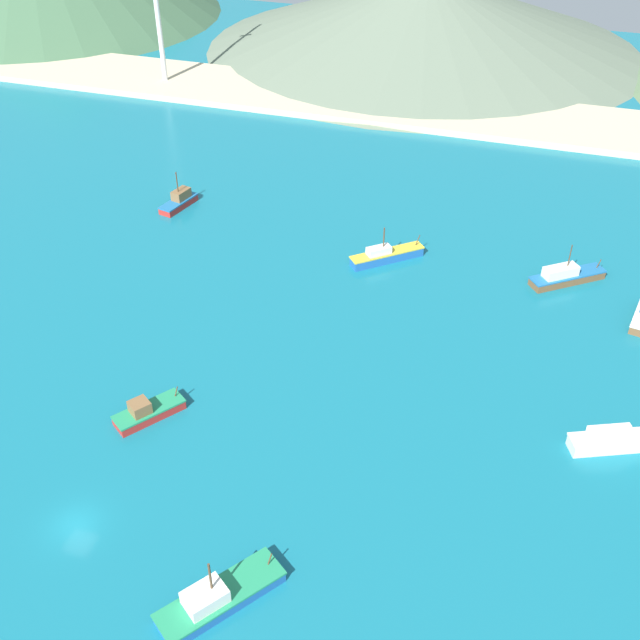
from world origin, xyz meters
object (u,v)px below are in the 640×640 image
Objects in this scene: fishing_boat_2 at (618,440)px; fishing_boat_3 at (565,276)px; fishing_boat_9 at (148,411)px; fishing_boat_5 at (386,255)px; fishing_boat_6 at (218,597)px; fishing_boat_4 at (179,201)px.

fishing_boat_3 is at bearing 103.01° from fishing_boat_2.
fishing_boat_2 is at bearing 12.50° from fishing_boat_9.
fishing_boat_5 is 39.84m from fishing_boat_9.
fishing_boat_5 is 53.98m from fishing_boat_6.
fishing_boat_4 is at bearing 176.41° from fishing_boat_3.
fishing_boat_3 is at bearing 44.64° from fishing_boat_9.
fishing_boat_4 reaches higher than fishing_boat_3.
fishing_boat_4 is at bearing 170.55° from fishing_boat_5.
fishing_boat_2 is 0.96× the size of fishing_boat_6.
fishing_boat_9 is at bearing -67.95° from fishing_boat_4.
fishing_boat_5 is (-29.61, 26.41, -0.10)m from fishing_boat_2.
fishing_boat_4 is 0.67× the size of fishing_boat_6.
fishing_boat_4 is 0.78× the size of fishing_boat_5.
fishing_boat_2 is 40.81m from fishing_boat_6.
fishing_boat_9 is at bearing -135.36° from fishing_boat_3.
fishing_boat_2 is 70.21m from fishing_boat_4.
fishing_boat_5 is at bearing 89.49° from fishing_boat_6.
fishing_boat_5 is (-23.05, -1.98, -0.06)m from fishing_boat_3.
fishing_boat_3 reaches higher than fishing_boat_5.
fishing_boat_6 is (-30.10, -27.56, -0.14)m from fishing_boat_2.
fishing_boat_6 is (-23.54, -55.95, -0.11)m from fishing_boat_3.
fishing_boat_4 is (-55.99, 3.51, -0.00)m from fishing_boat_3.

